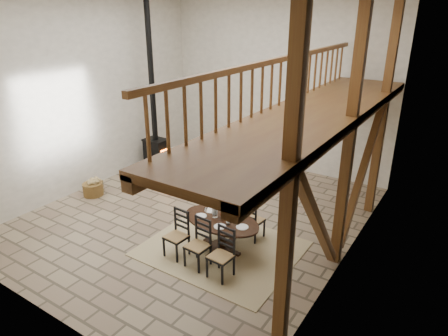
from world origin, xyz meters
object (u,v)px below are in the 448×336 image
Objects in this scene: dining_table at (218,235)px; log_basket at (93,189)px; wood_stove at (155,133)px; log_stack at (97,185)px.

dining_table is 3.80× the size of log_basket.
log_stack is (-0.17, -2.21, -0.93)m from wood_stove.
wood_stove is at bearing 85.66° from log_stack.
log_basket is at bearing -64.86° from log_stack.
dining_table is 5.08m from wood_stove.
dining_table is at bearing -33.24° from wood_stove.
dining_table is at bearing -4.99° from log_basket.
wood_stove is 2.60m from log_basket.
dining_table reaches higher than log_basket.
wood_stove reaches higher than dining_table.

